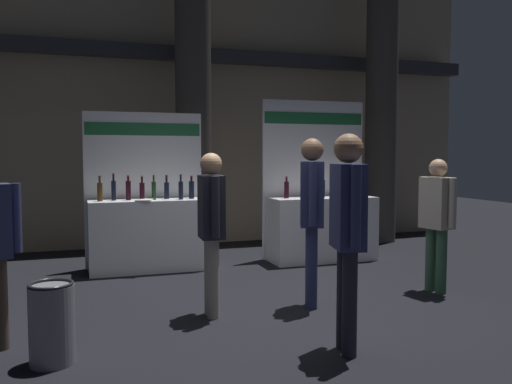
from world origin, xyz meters
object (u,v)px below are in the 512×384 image
exhibitor_booth_0 (147,228)px  trash_bin (52,323)px  visitor_1 (211,221)px  exhibitor_booth_1 (321,221)px  visitor_3 (312,207)px  visitor_0 (437,214)px  visitor_5 (348,222)px

exhibitor_booth_0 → trash_bin: size_ratio=3.48×
visitor_1 → exhibitor_booth_1: bearing=-42.2°
exhibitor_booth_0 → visitor_1: 2.49m
visitor_3 → exhibitor_booth_1: bearing=174.4°
trash_bin → visitor_1: size_ratio=0.39×
visitor_1 → visitor_3: size_ratio=0.91×
visitor_3 → visitor_1: bearing=-68.8°
exhibitor_booth_0 → visitor_1: exhibitor_booth_0 is taller
trash_bin → exhibitor_booth_0: bearing=70.6°
exhibitor_booth_0 → visitor_3: 2.88m
exhibitor_booth_1 → visitor_1: size_ratio=1.50×
exhibitor_booth_1 → visitor_0: (0.46, -2.20, 0.33)m
trash_bin → visitor_0: (4.23, 0.90, 0.61)m
exhibitor_booth_0 → exhibitor_booth_1: 2.63m
exhibitor_booth_0 → visitor_5: (1.14, -3.76, 0.49)m
exhibitor_booth_0 → trash_bin: 3.45m
trash_bin → visitor_5: (2.29, -0.52, 0.76)m
exhibitor_booth_0 → visitor_3: size_ratio=1.24×
visitor_0 → visitor_1: 2.76m
exhibitor_booth_0 → trash_bin: bearing=-109.4°
exhibitor_booth_1 → visitor_3: exhibitor_booth_1 is taller
trash_bin → visitor_5: 2.47m
exhibitor_booth_0 → visitor_5: 3.96m
exhibitor_booth_1 → visitor_3: (-1.21, -2.31, 0.47)m
exhibitor_booth_0 → visitor_0: size_ratio=1.42×
trash_bin → visitor_3: size_ratio=0.36×
visitor_0 → visitor_3: size_ratio=0.88×
exhibitor_booth_1 → visitor_5: 3.94m
visitor_1 → visitor_0: bearing=-85.3°
trash_bin → visitor_0: size_ratio=0.41×
visitor_0 → trash_bin: bearing=91.2°
visitor_3 → visitor_5: size_ratio=1.00×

